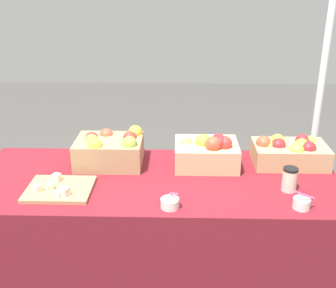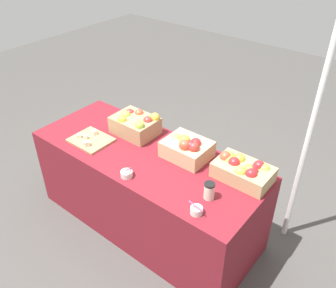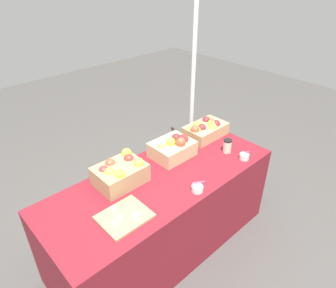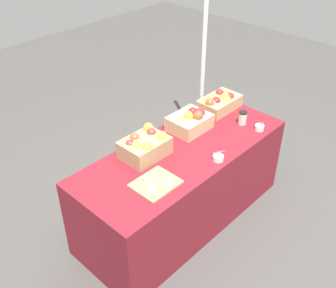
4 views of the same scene
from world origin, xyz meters
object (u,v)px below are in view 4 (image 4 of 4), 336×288
object	(u,v)px
tent_pole	(204,51)
coffee_cup	(243,118)
apple_crate_left	(219,102)
sample_bowl_near	(218,158)
apple_crate_middle	(190,121)
sample_bowl_mid	(260,127)
apple_crate_right	(145,146)
cutting_board_front	(156,184)

from	to	relation	value
tent_pole	coffee_cup	bearing A→B (deg)	-114.71
apple_crate_left	sample_bowl_near	distance (m)	0.81
apple_crate_middle	sample_bowl_near	size ratio (longest dim) A/B	3.63
apple_crate_left	sample_bowl_mid	xyz separation A→B (m)	(-0.05, -0.48, -0.05)
apple_crate_middle	sample_bowl_near	xyz separation A→B (m)	(-0.19, -0.46, -0.06)
sample_bowl_near	tent_pole	distance (m)	1.34
sample_bowl_mid	coffee_cup	xyz separation A→B (m)	(-0.02, 0.17, 0.03)
apple_crate_left	tent_pole	world-z (taller)	tent_pole
apple_crate_middle	tent_pole	xyz separation A→B (m)	(0.72, 0.46, 0.30)
apple_crate_left	apple_crate_right	bearing A→B (deg)	-178.36
coffee_cup	apple_crate_left	bearing A→B (deg)	77.33
apple_crate_right	sample_bowl_mid	size ratio (longest dim) A/B	3.54
cutting_board_front	coffee_cup	bearing A→B (deg)	1.90
sample_bowl_near	coffee_cup	distance (m)	0.60
cutting_board_front	sample_bowl_mid	bearing A→B (deg)	-6.56
cutting_board_front	tent_pole	world-z (taller)	tent_pole
sample_bowl_near	coffee_cup	world-z (taller)	coffee_cup
apple_crate_left	apple_crate_right	world-z (taller)	apple_crate_right
apple_crate_right	coffee_cup	xyz separation A→B (m)	(0.92, -0.29, -0.03)
apple_crate_left	tent_pole	size ratio (longest dim) A/B	0.18
cutting_board_front	sample_bowl_near	xyz separation A→B (m)	(0.54, -0.14, 0.01)
apple_crate_left	sample_bowl_mid	distance (m)	0.49
coffee_cup	sample_bowl_near	bearing A→B (deg)	-162.83
apple_crate_right	sample_bowl_near	size ratio (longest dim) A/B	3.83
coffee_cup	sample_bowl_mid	bearing A→B (deg)	-83.93
apple_crate_middle	sample_bowl_mid	distance (m)	0.60
apple_crate_right	coffee_cup	world-z (taller)	apple_crate_right
apple_crate_left	tent_pole	xyz separation A→B (m)	(0.27, 0.42, 0.31)
apple_crate_middle	coffee_cup	world-z (taller)	apple_crate_middle
apple_crate_middle	coffee_cup	xyz separation A→B (m)	(0.38, -0.28, -0.02)
sample_bowl_near	coffee_cup	bearing A→B (deg)	17.17
apple_crate_middle	sample_bowl_near	bearing A→B (deg)	-112.91
apple_crate_left	sample_bowl_near	xyz separation A→B (m)	(-0.65, -0.49, -0.05)
cutting_board_front	sample_bowl_mid	distance (m)	1.15
apple_crate_left	coffee_cup	world-z (taller)	apple_crate_left
sample_bowl_mid	coffee_cup	bearing A→B (deg)	96.07
apple_crate_right	apple_crate_left	bearing A→B (deg)	1.64
apple_crate_left	cutting_board_front	xyz separation A→B (m)	(-1.19, -0.35, -0.06)
apple_crate_right	tent_pole	size ratio (longest dim) A/B	0.16
apple_crate_right	tent_pole	xyz separation A→B (m)	(1.26, 0.45, 0.30)
sample_bowl_mid	tent_pole	distance (m)	1.03
apple_crate_right	apple_crate_middle	bearing A→B (deg)	-0.79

